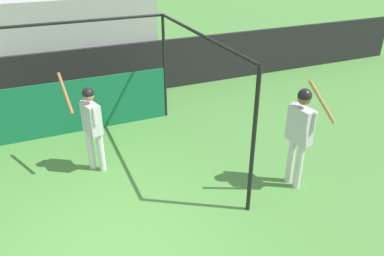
% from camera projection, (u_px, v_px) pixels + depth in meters
% --- Properties ---
extents(outfield_wall, '(24.00, 0.12, 1.48)m').
position_uv_depth(outfield_wall, '(55.00, 79.00, 10.05)').
color(outfield_wall, black).
rests_on(outfield_wall, ground).
extents(bleacher_section, '(5.95, 2.40, 2.76)m').
position_uv_depth(bleacher_section, '(47.00, 44.00, 10.79)').
color(bleacher_section, '#9E9E99').
rests_on(bleacher_section, ground).
extents(batting_cage, '(4.06, 4.17, 2.59)m').
position_uv_depth(batting_cage, '(87.00, 95.00, 7.98)').
color(batting_cage, black).
rests_on(batting_cage, ground).
extents(player_batter, '(0.62, 0.83, 1.92)m').
position_uv_depth(player_batter, '(91.00, 122.00, 7.05)').
color(player_batter, silver).
rests_on(player_batter, ground).
extents(player_waiting, '(0.56, 0.78, 2.22)m').
position_uv_depth(player_waiting, '(300.00, 128.00, 6.53)').
color(player_waiting, silver).
rests_on(player_waiting, ground).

